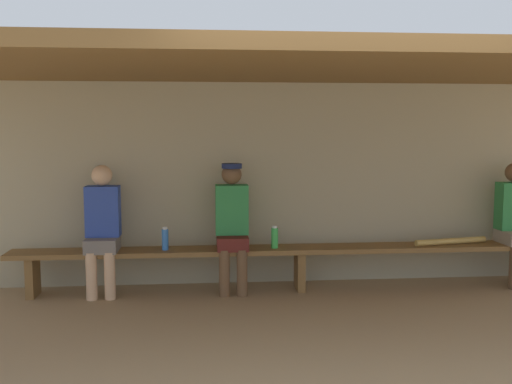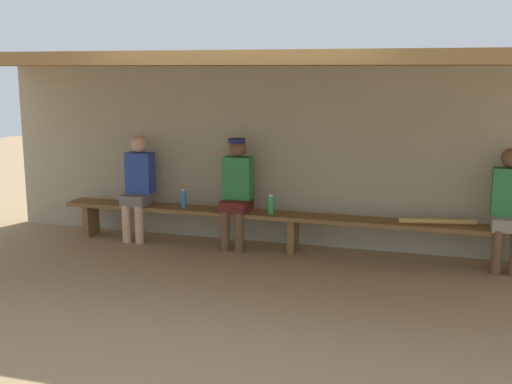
{
  "view_description": "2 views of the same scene",
  "coord_description": "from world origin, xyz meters",
  "px_view_note": "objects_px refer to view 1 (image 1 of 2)",
  "views": [
    {
      "loc": [
        -1.01,
        -4.44,
        1.71
      ],
      "look_at": [
        -0.5,
        1.21,
        1.09
      ],
      "focal_mm": 40.97,
      "sensor_mm": 36.0,
      "label": 1
    },
    {
      "loc": [
        1.75,
        -5.7,
        2.17
      ],
      "look_at": [
        -0.41,
        1.35,
        0.75
      ],
      "focal_mm": 44.98,
      "sensor_mm": 36.0,
      "label": 2
    }
  ],
  "objects_px": {
    "bench": "(300,254)",
    "water_bottle_orange": "(275,237)",
    "player_in_red": "(232,221)",
    "player_middle": "(102,225)",
    "baseball_bat": "(451,241)",
    "water_bottle_blue": "(165,239)"
  },
  "relations": [
    {
      "from": "bench",
      "to": "baseball_bat",
      "type": "distance_m",
      "value": 1.65
    },
    {
      "from": "player_middle",
      "to": "water_bottle_orange",
      "type": "bearing_deg",
      "value": -1.07
    },
    {
      "from": "bench",
      "to": "player_in_red",
      "type": "relative_size",
      "value": 4.46
    },
    {
      "from": "bench",
      "to": "water_bottle_orange",
      "type": "height_order",
      "value": "water_bottle_orange"
    },
    {
      "from": "baseball_bat",
      "to": "player_in_red",
      "type": "bearing_deg",
      "value": 169.29
    },
    {
      "from": "player_in_red",
      "to": "baseball_bat",
      "type": "xyz_separation_m",
      "value": [
        2.37,
        -0.0,
        -0.25
      ]
    },
    {
      "from": "player_middle",
      "to": "baseball_bat",
      "type": "height_order",
      "value": "player_middle"
    },
    {
      "from": "water_bottle_blue",
      "to": "baseball_bat",
      "type": "bearing_deg",
      "value": 0.36
    },
    {
      "from": "water_bottle_orange",
      "to": "water_bottle_blue",
      "type": "relative_size",
      "value": 0.99
    },
    {
      "from": "bench",
      "to": "player_middle",
      "type": "xyz_separation_m",
      "value": [
        -2.04,
        0.0,
        0.34
      ]
    },
    {
      "from": "water_bottle_orange",
      "to": "player_in_red",
      "type": "bearing_deg",
      "value": 175.67
    },
    {
      "from": "bench",
      "to": "player_middle",
      "type": "relative_size",
      "value": 4.49
    },
    {
      "from": "player_middle",
      "to": "water_bottle_orange",
      "type": "distance_m",
      "value": 1.78
    },
    {
      "from": "bench",
      "to": "player_middle",
      "type": "height_order",
      "value": "player_middle"
    },
    {
      "from": "water_bottle_blue",
      "to": "water_bottle_orange",
      "type": "bearing_deg",
      "value": -0.54
    },
    {
      "from": "player_in_red",
      "to": "water_bottle_orange",
      "type": "bearing_deg",
      "value": -4.33
    },
    {
      "from": "bench",
      "to": "baseball_bat",
      "type": "height_order",
      "value": "baseball_bat"
    },
    {
      "from": "bench",
      "to": "water_bottle_orange",
      "type": "xyz_separation_m",
      "value": [
        -0.27,
        -0.03,
        0.19
      ]
    },
    {
      "from": "player_in_red",
      "to": "player_middle",
      "type": "distance_m",
      "value": 1.33
    },
    {
      "from": "player_in_red",
      "to": "player_middle",
      "type": "height_order",
      "value": "player_in_red"
    },
    {
      "from": "water_bottle_orange",
      "to": "water_bottle_blue",
      "type": "bearing_deg",
      "value": 179.46
    },
    {
      "from": "player_in_red",
      "to": "water_bottle_orange",
      "type": "xyz_separation_m",
      "value": [
        0.44,
        -0.03,
        -0.17
      ]
    }
  ]
}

